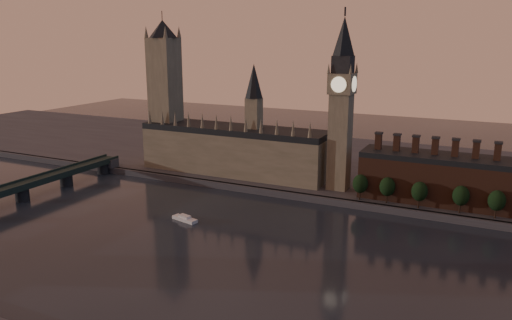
{
  "coord_description": "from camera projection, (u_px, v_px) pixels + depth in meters",
  "views": [
    {
      "loc": [
        92.49,
        -176.16,
        93.93
      ],
      "look_at": [
        -19.41,
        55.0,
        30.96
      ],
      "focal_mm": 35.0,
      "sensor_mm": 36.0,
      "label": 1
    }
  ],
  "objects": [
    {
      "name": "ground",
      "position": [
        241.0,
        261.0,
        215.5
      ],
      "size": [
        900.0,
        900.0,
        0.0
      ],
      "primitive_type": "plane",
      "color": "black",
      "rests_on": "ground"
    },
    {
      "name": "north_bank",
      "position": [
        351.0,
        165.0,
        370.67
      ],
      "size": [
        900.0,
        182.0,
        4.0
      ],
      "color": "#434348",
      "rests_on": "ground"
    },
    {
      "name": "palace_of_westminster",
      "position": [
        235.0,
        148.0,
        338.07
      ],
      "size": [
        130.0,
        30.3,
        74.0
      ],
      "color": "gray",
      "rests_on": "north_bank"
    },
    {
      "name": "victoria_tower",
      "position": [
        165.0,
        89.0,
        352.75
      ],
      "size": [
        24.0,
        24.0,
        108.0
      ],
      "color": "gray",
      "rests_on": "north_bank"
    },
    {
      "name": "big_ben",
      "position": [
        341.0,
        103.0,
        293.9
      ],
      "size": [
        15.0,
        15.0,
        107.0
      ],
      "color": "gray",
      "rests_on": "north_bank"
    },
    {
      "name": "chimney_block",
      "position": [
        462.0,
        181.0,
        273.57
      ],
      "size": [
        110.0,
        25.0,
        37.0
      ],
      "color": "#522E1F",
      "rests_on": "north_bank"
    },
    {
      "name": "embankment_tree_0",
      "position": [
        360.0,
        184.0,
        282.89
      ],
      "size": [
        8.6,
        8.6,
        14.88
      ],
      "color": "black",
      "rests_on": "north_bank"
    },
    {
      "name": "embankment_tree_1",
      "position": [
        387.0,
        187.0,
        277.22
      ],
      "size": [
        8.6,
        8.6,
        14.88
      ],
      "color": "black",
      "rests_on": "north_bank"
    },
    {
      "name": "embankment_tree_2",
      "position": [
        419.0,
        191.0,
        268.67
      ],
      "size": [
        8.6,
        8.6,
        14.88
      ],
      "color": "black",
      "rests_on": "north_bank"
    },
    {
      "name": "embankment_tree_3",
      "position": [
        461.0,
        196.0,
        261.43
      ],
      "size": [
        8.6,
        8.6,
        14.88
      ],
      "color": "black",
      "rests_on": "north_bank"
    },
    {
      "name": "embankment_tree_4",
      "position": [
        497.0,
        201.0,
        253.49
      ],
      "size": [
        8.6,
        8.6,
        14.88
      ],
      "color": "black",
      "rests_on": "north_bank"
    },
    {
      "name": "river_boat",
      "position": [
        185.0,
        219.0,
        263.23
      ],
      "size": [
        15.81,
        7.74,
        3.04
      ],
      "rotation": [
        0.0,
        0.0,
        -0.23
      ],
      "color": "silver",
      "rests_on": "ground"
    }
  ]
}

